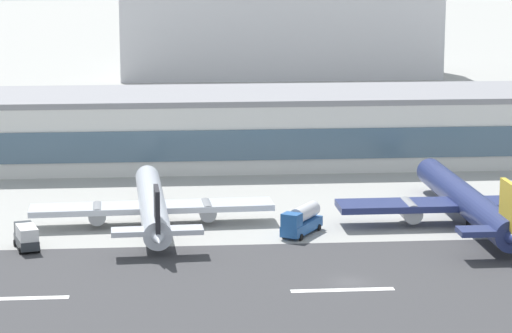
% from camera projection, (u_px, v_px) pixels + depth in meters
% --- Properties ---
extents(ground_plane, '(1400.00, 1400.00, 0.00)m').
position_uv_depth(ground_plane, '(349.00, 283.00, 130.97)').
color(ground_plane, '#9E9E99').
extents(runway_strip, '(800.00, 41.25, 0.08)m').
position_uv_depth(runway_strip, '(354.00, 290.00, 128.06)').
color(runway_strip, '#38383A').
rests_on(runway_strip, ground_plane).
extents(runway_centreline_dash_3, '(12.00, 1.20, 0.01)m').
position_uv_depth(runway_centreline_dash_3, '(15.00, 298.00, 124.85)').
color(runway_centreline_dash_3, white).
rests_on(runway_centreline_dash_3, runway_strip).
extents(runway_centreline_dash_4, '(12.00, 1.20, 0.01)m').
position_uv_depth(runway_centreline_dash_4, '(343.00, 290.00, 127.94)').
color(runway_centreline_dash_4, white).
rests_on(runway_centreline_dash_4, runway_strip).
extents(terminal_building, '(181.51, 25.63, 12.80)m').
position_uv_depth(terminal_building, '(261.00, 127.00, 203.57)').
color(terminal_building, silver).
rests_on(terminal_building, ground_plane).
extents(distant_hotel_block, '(94.68, 32.45, 37.53)m').
position_uv_depth(distant_hotel_block, '(278.00, 13.00, 336.88)').
color(distant_hotel_block, '#BCBCC1').
rests_on(distant_hotel_block, ground_plane).
extents(airliner_black_tail_gate_1, '(34.58, 42.55, 8.88)m').
position_uv_depth(airliner_black_tail_gate_1, '(152.00, 206.00, 156.92)').
color(airliner_black_tail_gate_1, silver).
rests_on(airliner_black_tail_gate_1, ground_plane).
extents(airliner_gold_tail_gate_2, '(37.07, 47.55, 9.93)m').
position_uv_depth(airliner_gold_tail_gate_2, '(469.00, 203.00, 157.40)').
color(airliner_gold_tail_gate_2, navy).
rests_on(airliner_gold_tail_gate_2, ground_plane).
extents(service_box_truck_0, '(3.99, 6.43, 3.25)m').
position_uv_depth(service_box_truck_0, '(26.00, 236.00, 144.97)').
color(service_box_truck_0, '#2D3338').
rests_on(service_box_truck_0, ground_plane).
extents(service_fuel_truck_1, '(6.70, 8.59, 3.95)m').
position_uv_depth(service_fuel_truck_1, '(302.00, 220.00, 152.45)').
color(service_fuel_truck_1, '#23569E').
rests_on(service_fuel_truck_1, ground_plane).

